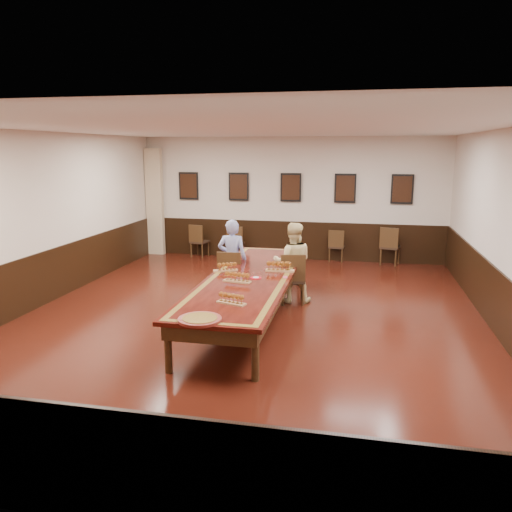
% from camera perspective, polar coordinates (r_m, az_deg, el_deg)
% --- Properties ---
extents(floor, '(8.00, 10.00, 0.02)m').
position_cam_1_polar(floor, '(8.73, -0.68, -7.17)').
color(floor, black).
rests_on(floor, ground).
extents(ceiling, '(8.00, 10.00, 0.02)m').
position_cam_1_polar(ceiling, '(8.25, -0.73, 14.46)').
color(ceiling, white).
rests_on(ceiling, floor).
extents(wall_back, '(8.00, 0.02, 3.20)m').
position_cam_1_polar(wall_back, '(13.24, 4.02, 6.55)').
color(wall_back, beige).
rests_on(wall_back, floor).
extents(wall_front, '(8.00, 0.02, 3.20)m').
position_cam_1_polar(wall_front, '(3.74, -17.72, -8.32)').
color(wall_front, beige).
rests_on(wall_front, floor).
extents(wall_left, '(0.02, 10.00, 3.20)m').
position_cam_1_polar(wall_left, '(9.99, -23.82, 3.76)').
color(wall_left, beige).
rests_on(wall_left, floor).
extents(wall_right, '(0.02, 10.00, 3.20)m').
position_cam_1_polar(wall_right, '(8.44, 26.95, 2.12)').
color(wall_right, beige).
rests_on(wall_right, floor).
extents(chair_man, '(0.48, 0.52, 0.97)m').
position_cam_1_polar(chair_man, '(9.70, -2.84, -2.15)').
color(chair_man, black).
rests_on(chair_man, floor).
extents(chair_woman, '(0.53, 0.57, 0.98)m').
position_cam_1_polar(chair_woman, '(9.46, 4.20, -2.51)').
color(chair_woman, black).
rests_on(chair_woman, floor).
extents(spare_chair_a, '(0.50, 0.53, 0.90)m').
position_cam_1_polar(spare_chair_a, '(13.63, -6.46, 1.77)').
color(spare_chair_a, black).
rests_on(spare_chair_a, floor).
extents(spare_chair_b, '(0.46, 0.50, 0.90)m').
position_cam_1_polar(spare_chair_b, '(13.24, -2.33, 1.55)').
color(spare_chair_b, black).
rests_on(spare_chair_b, floor).
extents(spare_chair_c, '(0.43, 0.46, 0.85)m').
position_cam_1_polar(spare_chair_c, '(13.13, 9.21, 1.19)').
color(spare_chair_c, black).
rests_on(spare_chair_c, floor).
extents(spare_chair_d, '(0.57, 0.60, 0.97)m').
position_cam_1_polar(spare_chair_d, '(13.05, 15.10, 1.14)').
color(spare_chair_d, black).
rests_on(spare_chair_d, floor).
extents(person_man, '(0.58, 0.40, 1.56)m').
position_cam_1_polar(person_man, '(9.73, -2.73, -0.34)').
color(person_man, '#4653AF').
rests_on(person_man, floor).
extents(person_woman, '(0.85, 0.71, 1.53)m').
position_cam_1_polar(person_woman, '(9.50, 4.21, -0.74)').
color(person_woman, beige).
rests_on(person_woman, floor).
extents(pink_phone, '(0.10, 0.16, 0.01)m').
position_cam_1_polar(pink_phone, '(8.43, 3.35, -2.44)').
color(pink_phone, '#CC4460').
rests_on(pink_phone, conference_table).
extents(curtain, '(0.45, 0.18, 2.90)m').
position_cam_1_polar(curtain, '(14.08, -11.49, 6.06)').
color(curtain, tan).
rests_on(curtain, floor).
extents(wainscoting, '(8.00, 10.00, 1.00)m').
position_cam_1_polar(wainscoting, '(8.57, -0.68, -3.96)').
color(wainscoting, black).
rests_on(wainscoting, floor).
extents(conference_table, '(1.40, 5.00, 0.76)m').
position_cam_1_polar(conference_table, '(8.54, -0.69, -3.24)').
color(conference_table, black).
rests_on(conference_table, floor).
extents(posters, '(6.14, 0.04, 0.74)m').
position_cam_1_polar(posters, '(13.14, 4.00, 7.82)').
color(posters, black).
rests_on(posters, wall_back).
extents(flight_a, '(0.45, 0.29, 0.16)m').
position_cam_1_polar(flight_a, '(8.85, -3.47, -1.29)').
color(flight_a, '#996A40').
rests_on(flight_a, conference_table).
extents(flight_b, '(0.52, 0.19, 0.19)m').
position_cam_1_polar(flight_b, '(8.82, 2.72, -1.24)').
color(flight_b, '#996A40').
rests_on(flight_b, conference_table).
extents(flight_c, '(0.48, 0.22, 0.17)m').
position_cam_1_polar(flight_c, '(8.12, -2.17, -2.46)').
color(flight_c, '#996A40').
rests_on(flight_c, conference_table).
extents(flight_d, '(0.45, 0.25, 0.16)m').
position_cam_1_polar(flight_d, '(6.99, -2.85, -4.93)').
color(flight_d, '#996A40').
rests_on(flight_d, conference_table).
extents(red_plate_grp, '(0.19, 0.19, 0.02)m').
position_cam_1_polar(red_plate_grp, '(8.36, -0.00, -2.52)').
color(red_plate_grp, red).
rests_on(red_plate_grp, conference_table).
extents(carved_platter, '(0.64, 0.64, 0.04)m').
position_cam_1_polar(carved_platter, '(6.38, -6.44, -7.20)').
color(carved_platter, '#591611').
rests_on(carved_platter, conference_table).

